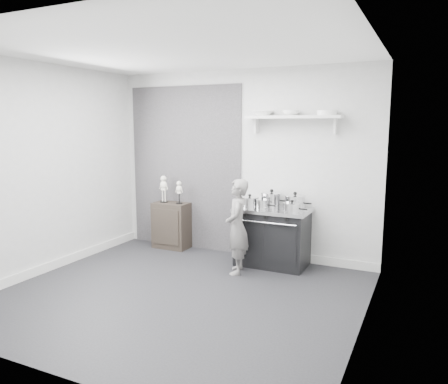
{
  "coord_description": "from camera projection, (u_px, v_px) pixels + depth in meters",
  "views": [
    {
      "loc": [
        2.5,
        -4.06,
        1.92
      ],
      "look_at": [
        0.12,
        0.95,
        1.06
      ],
      "focal_mm": 35.0,
      "sensor_mm": 36.0,
      "label": 1
    }
  ],
  "objects": [
    {
      "name": "side_cabinet",
      "position": [
        171.0,
        225.0,
        6.83
      ],
      "size": [
        0.55,
        0.32,
        0.72
      ],
      "primitive_type": "cube",
      "color": "black",
      "rests_on": "ground"
    },
    {
      "name": "room_shell",
      "position": [
        176.0,
        150.0,
        4.9
      ],
      "size": [
        4.02,
        3.62,
        2.71
      ],
      "color": "#AFAFAD",
      "rests_on": "ground"
    },
    {
      "name": "pot_back_right",
      "position": [
        295.0,
        202.0,
        5.87
      ],
      "size": [
        0.37,
        0.28,
        0.23
      ],
      "color": "silver",
      "rests_on": "stove"
    },
    {
      "name": "pot_front_center",
      "position": [
        262.0,
        204.0,
        5.83
      ],
      "size": [
        0.26,
        0.17,
        0.16
      ],
      "color": "silver",
      "rests_on": "stove"
    },
    {
      "name": "bowl_small",
      "position": [
        291.0,
        113.0,
        5.82
      ],
      "size": [
        0.22,
        0.22,
        0.07
      ],
      "primitive_type": "imported",
      "color": "white",
      "rests_on": "wall_shelf"
    },
    {
      "name": "skeleton_torso",
      "position": [
        179.0,
        191.0,
        6.68
      ],
      "size": [
        0.11,
        0.07,
        0.4
      ],
      "primitive_type": null,
      "color": "beige",
      "rests_on": "side_cabinet"
    },
    {
      "name": "pot_front_left",
      "position": [
        250.0,
        202.0,
        5.97
      ],
      "size": [
        0.33,
        0.25,
        0.18
      ],
      "color": "silver",
      "rests_on": "stove"
    },
    {
      "name": "pot_back_left",
      "position": [
        272.0,
        199.0,
        6.05
      ],
      "size": [
        0.38,
        0.29,
        0.24
      ],
      "color": "silver",
      "rests_on": "stove"
    },
    {
      "name": "bowl_large",
      "position": [
        263.0,
        113.0,
        5.99
      ],
      "size": [
        0.28,
        0.28,
        0.07
      ],
      "primitive_type": "imported",
      "color": "white",
      "rests_on": "wall_shelf"
    },
    {
      "name": "pot_front_right",
      "position": [
        292.0,
        208.0,
        5.61
      ],
      "size": [
        0.32,
        0.23,
        0.16
      ],
      "color": "silver",
      "rests_on": "stove"
    },
    {
      "name": "stove",
      "position": [
        272.0,
        236.0,
        5.98
      ],
      "size": [
        1.0,
        0.62,
        0.8
      ],
      "color": "black",
      "rests_on": "ground"
    },
    {
      "name": "child",
      "position": [
        237.0,
        227.0,
        5.62
      ],
      "size": [
        0.43,
        0.52,
        1.23
      ],
      "primitive_type": "imported",
      "rotation": [
        0.0,
        0.0,
        -1.24
      ],
      "color": "slate",
      "rests_on": "ground"
    },
    {
      "name": "ground",
      "position": [
        179.0,
        295.0,
        4.98
      ],
      "size": [
        4.0,
        4.0,
        0.0
      ],
      "primitive_type": "plane",
      "color": "black",
      "rests_on": "ground"
    },
    {
      "name": "skeleton_full",
      "position": [
        164.0,
        187.0,
        6.79
      ],
      "size": [
        0.14,
        0.09,
        0.48
      ],
      "primitive_type": null,
      "color": "beige",
      "rests_on": "side_cabinet"
    },
    {
      "name": "plate_stack",
      "position": [
        327.0,
        113.0,
        5.62
      ],
      "size": [
        0.26,
        0.26,
        0.06
      ],
      "primitive_type": "cylinder",
      "color": "white",
      "rests_on": "wall_shelf"
    },
    {
      "name": "wall_shelf",
      "position": [
        293.0,
        118.0,
        5.83
      ],
      "size": [
        1.3,
        0.26,
        0.24
      ],
      "color": "silver",
      "rests_on": "room_shell"
    }
  ]
}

